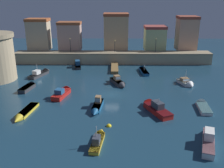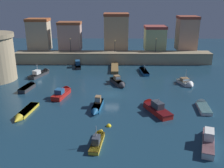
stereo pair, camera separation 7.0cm
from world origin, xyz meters
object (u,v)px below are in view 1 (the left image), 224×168
at_px(moored_boat_3, 187,83).
at_px(moored_boat_12, 63,92).
at_px(moored_boat_9, 41,73).
at_px(mooring_buoy_0, 109,126).
at_px(moored_boat_8, 24,114).
at_px(moored_boat_4, 154,107).
at_px(moored_boat_10, 208,138).
at_px(moored_boat_6, 77,64).
at_px(moored_boat_7, 119,82).
at_px(moored_boat_5, 202,105).
at_px(quay_lamp_1, 115,44).
at_px(moored_boat_2, 143,70).
at_px(moored_boat_0, 97,106).
at_px(quay_lamp_0, 70,43).
at_px(moored_boat_1, 29,87).
at_px(quay_lamp_2, 156,43).
at_px(moored_boat_11, 98,139).

xyz_separation_m(moored_boat_3, moored_boat_12, (-23.43, -5.54, 0.13)).
relative_size(moored_boat_9, mooring_buoy_0, 9.88).
relative_size(moored_boat_8, mooring_buoy_0, 9.48).
relative_size(moored_boat_4, moored_boat_10, 0.98).
bearing_deg(moored_boat_6, moored_boat_3, -130.74).
xyz_separation_m(moored_boat_4, moored_boat_7, (-5.34, 11.82, -0.05)).
xyz_separation_m(moored_boat_5, moored_boat_9, (-30.27, 16.89, 0.15)).
xyz_separation_m(quay_lamp_1, moored_boat_5, (13.93, -27.70, -4.69)).
xyz_separation_m(moored_boat_2, moored_boat_4, (-0.48, -21.03, 0.22)).
distance_m(moored_boat_0, moored_boat_9, 22.50).
relative_size(moored_boat_5, moored_boat_12, 0.89).
xyz_separation_m(quay_lamp_0, moored_boat_4, (17.52, -28.97, -4.69)).
bearing_deg(moored_boat_1, moored_boat_10, -112.68).
bearing_deg(moored_boat_2, moored_boat_8, 133.71).
height_order(quay_lamp_1, moored_boat_4, quay_lamp_1).
bearing_deg(moored_boat_7, moored_boat_6, -167.27).
bearing_deg(moored_boat_9, moored_boat_8, -151.09).
xyz_separation_m(quay_lamp_2, moored_boat_5, (3.45, -27.70, -4.97)).
distance_m(quay_lamp_0, mooring_buoy_0, 36.08).
relative_size(moored_boat_0, mooring_buoy_0, 8.08).
xyz_separation_m(moored_boat_1, mooring_buoy_0, (15.49, -14.56, -0.40)).
xyz_separation_m(quay_lamp_1, moored_boat_8, (-13.47, -30.89, -4.72)).
relative_size(quay_lamp_0, moored_boat_9, 0.51).
height_order(moored_boat_7, moored_boat_8, moored_boat_7).
relative_size(quay_lamp_1, moored_boat_8, 0.46).
bearing_deg(moored_boat_6, moored_boat_2, -116.44).
height_order(quay_lamp_1, moored_boat_1, quay_lamp_1).
relative_size(moored_boat_4, mooring_buoy_0, 10.00).
bearing_deg(moored_boat_8, moored_boat_5, 104.94).
height_order(moored_boat_4, moored_boat_6, moored_boat_4).
xyz_separation_m(moored_boat_10, mooring_buoy_0, (-12.07, 3.98, -0.62)).
xyz_separation_m(moored_boat_4, moored_boat_9, (-22.46, 18.16, -0.11)).
xyz_separation_m(quay_lamp_2, moored_boat_9, (-26.82, -10.81, -4.82)).
bearing_deg(moored_boat_5, mooring_buoy_0, 119.05).
relative_size(moored_boat_3, moored_boat_6, 0.68).
bearing_deg(quay_lamp_1, moored_boat_7, -87.41).
relative_size(moored_boat_2, moored_boat_3, 1.44).
bearing_deg(quay_lamp_2, moored_boat_1, -143.88).
bearing_deg(moored_boat_9, moored_boat_1, -158.82).
bearing_deg(mooring_buoy_0, quay_lamp_1, 88.66).
bearing_deg(quay_lamp_0, moored_boat_8, -93.82).
bearing_deg(moored_boat_11, moored_boat_9, 35.14).
bearing_deg(moored_boat_1, quay_lamp_0, -2.78).
xyz_separation_m(moored_boat_8, moored_boat_9, (-2.88, 20.08, 0.19)).
bearing_deg(moored_boat_5, quay_lamp_0, 48.04).
height_order(quay_lamp_1, moored_boat_12, quay_lamp_1).
bearing_deg(quay_lamp_1, moored_boat_0, -95.47).
relative_size(moored_boat_3, moored_boat_7, 0.85).
relative_size(moored_boat_8, moored_boat_10, 0.93).
bearing_deg(moored_boat_6, moored_boat_0, -175.71).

